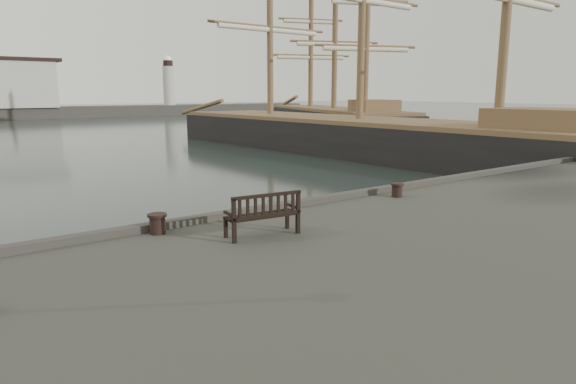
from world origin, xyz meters
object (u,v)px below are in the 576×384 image
(bollard_left, at_px, (157,224))
(tall_ship_main, at_px, (359,144))
(bench, at_px, (263,222))
(tall_ship_far, at_px, (333,126))
(bollard_right, at_px, (397,190))

(bollard_left, distance_m, tall_ship_main, 30.03)
(bench, bearing_deg, tall_ship_far, 53.46)
(bollard_right, bearing_deg, tall_ship_far, 50.82)
(bollard_right, bearing_deg, tall_ship_main, 48.27)
(bench, xyz_separation_m, bollard_left, (-1.85, 1.60, -0.08))
(bench, xyz_separation_m, tall_ship_far, (33.90, 35.62, -1.01))
(bench, bearing_deg, bollard_left, 146.14)
(bollard_left, relative_size, bollard_right, 1.09)
(bollard_left, bearing_deg, bench, -40.90)
(tall_ship_far, bearing_deg, bollard_left, -115.57)
(bench, xyz_separation_m, tall_ship_main, (22.21, 19.54, -1.10))
(bench, distance_m, bollard_left, 2.44)
(tall_ship_main, bearing_deg, tall_ship_far, 51.62)
(bollard_right, distance_m, tall_ship_far, 44.47)
(bench, height_order, bollard_right, bench)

